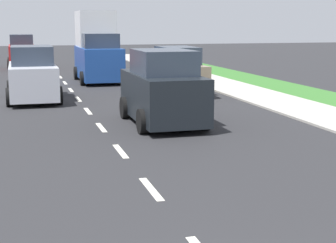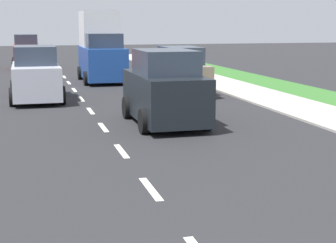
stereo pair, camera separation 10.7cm
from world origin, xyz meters
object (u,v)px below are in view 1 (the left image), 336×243
(car_outgoing_ahead, at_px, (163,90))
(car_oncoming_second, at_px, (33,75))
(delivery_truck, at_px, (97,50))
(car_oncoming_third, at_px, (22,53))
(car_parked_far, at_px, (177,72))

(car_outgoing_ahead, relative_size, car_oncoming_second, 0.95)
(car_oncoming_second, bearing_deg, delivery_truck, 61.29)
(car_oncoming_third, height_order, car_oncoming_second, car_oncoming_third)
(car_oncoming_third, bearing_deg, car_parked_far, -67.93)
(car_oncoming_third, bearing_deg, car_oncoming_second, -89.12)
(delivery_truck, distance_m, car_parked_far, 6.41)
(delivery_truck, xyz_separation_m, car_oncoming_second, (-3.39, -6.19, -0.64))
(delivery_truck, xyz_separation_m, car_parked_far, (2.46, -5.88, -0.69))
(car_outgoing_ahead, distance_m, car_oncoming_third, 21.68)
(car_oncoming_third, relative_size, car_oncoming_second, 0.93)
(car_outgoing_ahead, height_order, car_parked_far, car_outgoing_ahead)
(car_oncoming_third, bearing_deg, delivery_truck, -68.34)
(car_parked_far, bearing_deg, car_oncoming_third, 112.07)
(delivery_truck, distance_m, car_oncoming_third, 9.83)
(car_parked_far, distance_m, car_oncoming_third, 16.18)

